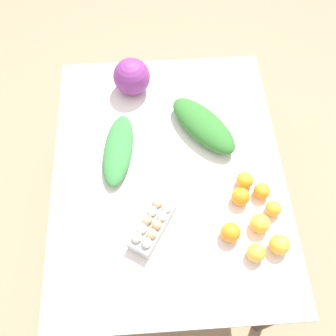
{
  "coord_description": "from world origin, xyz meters",
  "views": [
    {
      "loc": [
        -0.78,
        0.05,
        2.2
      ],
      "look_at": [
        0.0,
        0.0,
        0.75
      ],
      "focal_mm": 40.0,
      "sensor_mm": 36.0,
      "label": 1
    }
  ],
  "objects_px": {
    "greens_bunch_scallion": "(118,150)",
    "orange_2": "(280,245)",
    "orange_6": "(273,209)",
    "orange_7": "(245,180)",
    "orange_5": "(256,253)",
    "orange_3": "(262,191)",
    "orange_4": "(241,197)",
    "greens_bunch_dandelion": "(203,125)",
    "orange_1": "(260,223)",
    "cabbage_purple": "(132,77)",
    "orange_0": "(231,232)",
    "egg_carton": "(152,225)"
  },
  "relations": [
    {
      "from": "cabbage_purple",
      "to": "orange_3",
      "type": "distance_m",
      "value": 0.82
    },
    {
      "from": "egg_carton",
      "to": "orange_0",
      "type": "xyz_separation_m",
      "value": [
        -0.05,
        -0.31,
        -0.0
      ]
    },
    {
      "from": "orange_1",
      "to": "orange_2",
      "type": "relative_size",
      "value": 0.98
    },
    {
      "from": "orange_1",
      "to": "orange_3",
      "type": "bearing_deg",
      "value": -14.02
    },
    {
      "from": "orange_1",
      "to": "orange_5",
      "type": "xyz_separation_m",
      "value": [
        -0.12,
        0.04,
        -0.0
      ]
    },
    {
      "from": "orange_7",
      "to": "orange_2",
      "type": "bearing_deg",
      "value": -162.85
    },
    {
      "from": "cabbage_purple",
      "to": "orange_4",
      "type": "xyz_separation_m",
      "value": [
        -0.64,
        -0.44,
        -0.05
      ]
    },
    {
      "from": "orange_6",
      "to": "orange_7",
      "type": "xyz_separation_m",
      "value": [
        0.14,
        0.1,
        0.0
      ]
    },
    {
      "from": "orange_3",
      "to": "orange_4",
      "type": "bearing_deg",
      "value": 102.87
    },
    {
      "from": "greens_bunch_dandelion",
      "to": "egg_carton",
      "type": "bearing_deg",
      "value": 151.18
    },
    {
      "from": "egg_carton",
      "to": "orange_5",
      "type": "xyz_separation_m",
      "value": [
        -0.14,
        -0.4,
        -0.01
      ]
    },
    {
      "from": "greens_bunch_dandelion",
      "to": "orange_4",
      "type": "xyz_separation_m",
      "value": [
        -0.36,
        -0.12,
        -0.01
      ]
    },
    {
      "from": "cabbage_purple",
      "to": "orange_0",
      "type": "relative_size",
      "value": 2.22
    },
    {
      "from": "orange_2",
      "to": "orange_6",
      "type": "bearing_deg",
      "value": -3.14
    },
    {
      "from": "greens_bunch_dandelion",
      "to": "orange_3",
      "type": "distance_m",
      "value": 0.4
    },
    {
      "from": "greens_bunch_scallion",
      "to": "orange_6",
      "type": "relative_size",
      "value": 5.63
    },
    {
      "from": "orange_1",
      "to": "cabbage_purple",
      "type": "bearing_deg",
      "value": 33.09
    },
    {
      "from": "cabbage_purple",
      "to": "greens_bunch_scallion",
      "type": "height_order",
      "value": "cabbage_purple"
    },
    {
      "from": "egg_carton",
      "to": "orange_5",
      "type": "bearing_deg",
      "value": 102.5
    },
    {
      "from": "cabbage_purple",
      "to": "orange_2",
      "type": "height_order",
      "value": "cabbage_purple"
    },
    {
      "from": "greens_bunch_scallion",
      "to": "orange_2",
      "type": "bearing_deg",
      "value": -127.36
    },
    {
      "from": "cabbage_purple",
      "to": "orange_0",
      "type": "height_order",
      "value": "cabbage_purple"
    },
    {
      "from": "greens_bunch_scallion",
      "to": "orange_5",
      "type": "height_order",
      "value": "orange_5"
    },
    {
      "from": "greens_bunch_scallion",
      "to": "orange_7",
      "type": "distance_m",
      "value": 0.57
    },
    {
      "from": "orange_4",
      "to": "orange_7",
      "type": "distance_m",
      "value": 0.08
    },
    {
      "from": "greens_bunch_dandelion",
      "to": "orange_7",
      "type": "relative_size",
      "value": 5.24
    },
    {
      "from": "orange_0",
      "to": "orange_2",
      "type": "bearing_deg",
      "value": -108.66
    },
    {
      "from": "greens_bunch_scallion",
      "to": "orange_7",
      "type": "relative_size",
      "value": 5.09
    },
    {
      "from": "orange_0",
      "to": "orange_2",
      "type": "xyz_separation_m",
      "value": [
        -0.06,
        -0.18,
        0.0
      ]
    },
    {
      "from": "orange_5",
      "to": "orange_6",
      "type": "relative_size",
      "value": 1.11
    },
    {
      "from": "greens_bunch_scallion",
      "to": "orange_4",
      "type": "bearing_deg",
      "value": -117.63
    },
    {
      "from": "egg_carton",
      "to": "orange_6",
      "type": "xyz_separation_m",
      "value": [
        0.04,
        -0.5,
        -0.01
      ]
    },
    {
      "from": "orange_3",
      "to": "orange_5",
      "type": "distance_m",
      "value": 0.27
    },
    {
      "from": "orange_2",
      "to": "orange_5",
      "type": "distance_m",
      "value": 0.1
    },
    {
      "from": "orange_4",
      "to": "orange_2",
      "type": "bearing_deg",
      "value": -150.77
    },
    {
      "from": "cabbage_purple",
      "to": "orange_1",
      "type": "bearing_deg",
      "value": -146.91
    },
    {
      "from": "cabbage_purple",
      "to": "orange_7",
      "type": "distance_m",
      "value": 0.74
    },
    {
      "from": "greens_bunch_dandelion",
      "to": "orange_1",
      "type": "relative_size",
      "value": 4.78
    },
    {
      "from": "cabbage_purple",
      "to": "greens_bunch_dandelion",
      "type": "distance_m",
      "value": 0.43
    },
    {
      "from": "egg_carton",
      "to": "cabbage_purple",
      "type": "bearing_deg",
      "value": -143.3
    },
    {
      "from": "orange_1",
      "to": "orange_4",
      "type": "bearing_deg",
      "value": 25.7
    },
    {
      "from": "orange_5",
      "to": "cabbage_purple",
      "type": "bearing_deg",
      "value": 27.68
    },
    {
      "from": "cabbage_purple",
      "to": "orange_6",
      "type": "height_order",
      "value": "cabbage_purple"
    },
    {
      "from": "orange_2",
      "to": "orange_7",
      "type": "xyz_separation_m",
      "value": [
        0.29,
        0.09,
        -0.0
      ]
    },
    {
      "from": "orange_1",
      "to": "orange_7",
      "type": "xyz_separation_m",
      "value": [
        0.2,
        0.03,
        -0.0
      ]
    },
    {
      "from": "orange_6",
      "to": "cabbage_purple",
      "type": "bearing_deg",
      "value": 38.97
    },
    {
      "from": "greens_bunch_scallion",
      "to": "orange_5",
      "type": "distance_m",
      "value": 0.74
    },
    {
      "from": "orange_4",
      "to": "orange_5",
      "type": "bearing_deg",
      "value": -174.48
    },
    {
      "from": "orange_5",
      "to": "orange_4",
      "type": "bearing_deg",
      "value": 5.52
    },
    {
      "from": "orange_3",
      "to": "orange_6",
      "type": "xyz_separation_m",
      "value": [
        -0.08,
        -0.03,
        -0.0
      ]
    }
  ]
}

